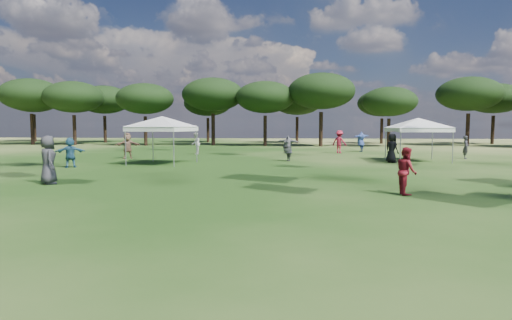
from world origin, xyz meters
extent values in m
cylinder|color=black|center=(-29.06, 45.29, 1.75)|extent=(0.40, 0.40, 3.49)
ellipsoid|color=black|center=(-29.06, 45.29, 5.59)|extent=(6.79, 6.79, 3.66)
cylinder|color=black|center=(-23.92, 45.02, 1.66)|extent=(0.38, 0.38, 3.32)
ellipsoid|color=black|center=(-23.92, 45.02, 5.31)|extent=(6.44, 6.44, 3.47)
cylinder|color=black|center=(-15.51, 44.30, 1.57)|extent=(0.36, 0.36, 3.14)
ellipsoid|color=black|center=(-15.51, 44.30, 5.03)|extent=(6.11, 6.11, 3.29)
cylinder|color=black|center=(-8.39, 45.81, 1.73)|extent=(0.40, 0.40, 3.46)
ellipsoid|color=black|center=(-8.39, 45.81, 5.54)|extent=(6.73, 6.73, 3.63)
cylinder|color=black|center=(-2.58, 44.63, 1.61)|extent=(0.37, 0.37, 3.21)
ellipsoid|color=black|center=(-2.58, 44.63, 5.14)|extent=(6.24, 6.24, 3.36)
cylinder|color=black|center=(3.26, 44.18, 1.78)|extent=(0.41, 0.41, 3.56)
ellipsoid|color=black|center=(3.26, 44.18, 5.69)|extent=(6.91, 6.91, 3.73)
cylinder|color=black|center=(10.19, 44.51, 1.44)|extent=(0.33, 0.33, 2.88)
ellipsoid|color=black|center=(10.19, 44.51, 4.61)|extent=(5.60, 5.60, 3.02)
cylinder|color=black|center=(18.96, 46.98, 1.72)|extent=(0.39, 0.39, 3.44)
ellipsoid|color=black|center=(18.96, 46.98, 5.51)|extent=(6.69, 6.69, 3.60)
cylinder|color=black|center=(-34.09, 53.56, 1.81)|extent=(0.41, 0.41, 3.62)
ellipsoid|color=black|center=(-34.09, 53.56, 5.80)|extent=(7.03, 7.03, 3.79)
cylinder|color=black|center=(-23.40, 51.57, 1.68)|extent=(0.39, 0.39, 3.37)
ellipsoid|color=black|center=(-23.40, 51.57, 5.39)|extent=(6.54, 6.54, 3.53)
cylinder|color=black|center=(-10.52, 53.31, 1.56)|extent=(0.36, 0.36, 3.11)
ellipsoid|color=black|center=(-10.52, 53.31, 4.98)|extent=(6.05, 6.05, 3.26)
cylinder|color=black|center=(0.83, 52.52, 1.60)|extent=(0.37, 0.37, 3.20)
ellipsoid|color=black|center=(0.83, 52.52, 5.12)|extent=(6.21, 6.21, 3.35)
cylinder|color=black|center=(10.82, 51.34, 1.50)|extent=(0.34, 0.34, 2.99)
ellipsoid|color=black|center=(10.82, 51.34, 4.79)|extent=(5.81, 5.81, 3.13)
cylinder|color=black|center=(23.62, 51.75, 1.66)|extent=(0.38, 0.38, 3.31)
ellipsoid|color=black|center=(23.62, 51.75, 5.30)|extent=(6.43, 6.43, 3.47)
cylinder|color=gray|center=(-8.63, 21.94, 1.02)|extent=(0.06, 0.06, 2.05)
cylinder|color=gray|center=(-5.77, 21.38, 1.02)|extent=(0.06, 0.06, 2.05)
cylinder|color=gray|center=(-8.06, 24.80, 1.02)|extent=(0.06, 0.06, 2.05)
cylinder|color=gray|center=(-5.20, 24.24, 1.02)|extent=(0.06, 0.06, 2.05)
cube|color=white|center=(-6.91, 23.09, 2.00)|extent=(3.61, 3.61, 0.25)
pyramid|color=white|center=(-6.91, 23.09, 2.72)|extent=(6.15, 6.15, 0.60)
cylinder|color=gray|center=(6.71, 24.79, 0.99)|extent=(0.06, 0.06, 1.98)
cylinder|color=gray|center=(9.72, 25.02, 0.99)|extent=(0.06, 0.06, 1.98)
cylinder|color=gray|center=(6.48, 27.81, 0.99)|extent=(0.06, 0.06, 1.98)
cylinder|color=gray|center=(9.49, 28.03, 0.99)|extent=(0.06, 0.06, 1.98)
cube|color=white|center=(8.10, 26.41, 1.93)|extent=(3.41, 3.41, 0.25)
pyramid|color=white|center=(8.10, 26.41, 2.65)|extent=(6.47, 6.47, 0.60)
imported|color=beige|center=(-6.87, 31.05, 0.83)|extent=(0.77, 0.91, 1.65)
imported|color=#313035|center=(-8.63, 14.57, 0.92)|extent=(1.02, 1.06, 1.84)
imported|color=#285678|center=(-11.12, 20.70, 0.79)|extent=(1.51, 1.12, 1.59)
imported|color=#444348|center=(0.17, 25.66, 0.78)|extent=(1.68, 1.76, 1.56)
imported|color=#2D2C31|center=(11.77, 28.49, 0.77)|extent=(0.54, 0.65, 1.53)
imported|color=maroon|center=(4.17, 13.29, 0.76)|extent=(0.61, 0.77, 1.53)
imported|color=#8D634D|center=(-10.48, 26.80, 0.86)|extent=(1.68, 1.00, 1.72)
imported|color=black|center=(6.30, 25.15, 0.87)|extent=(0.94, 1.01, 1.73)
imported|color=#AE1D36|center=(4.08, 33.43, 0.90)|extent=(1.34, 1.18, 1.80)
imported|color=navy|center=(6.08, 35.62, 0.83)|extent=(1.80, 1.87, 1.66)
camera|label=1|loc=(0.63, -0.65, 2.23)|focal=30.00mm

